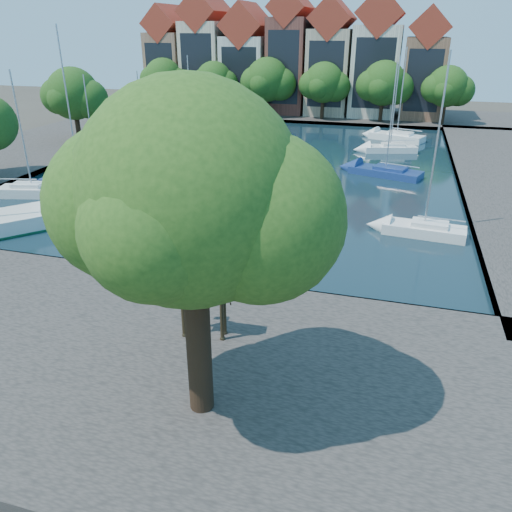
{
  "coord_description": "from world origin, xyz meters",
  "views": [
    {
      "loc": [
        12.87,
        -21.16,
        12.05
      ],
      "look_at": [
        7.38,
        -2.0,
        2.94
      ],
      "focal_mm": 35.0,
      "sensor_mm": 36.0,
      "label": 1
    }
  ],
  "objects_px": {
    "plane_tree": "(194,203)",
    "giraffe_statue": "(197,281)",
    "sailboat_left_a": "(32,189)",
    "sailboat_right_a": "(424,227)"
  },
  "relations": [
    {
      "from": "plane_tree",
      "to": "giraffe_statue",
      "type": "relative_size",
      "value": 2.09
    },
    {
      "from": "plane_tree",
      "to": "giraffe_statue",
      "type": "bearing_deg",
      "value": 114.43
    },
    {
      "from": "plane_tree",
      "to": "sailboat_left_a",
      "type": "distance_m",
      "value": 29.92
    },
    {
      "from": "plane_tree",
      "to": "sailboat_right_a",
      "type": "distance_m",
      "value": 21.58
    },
    {
      "from": "giraffe_statue",
      "to": "sailboat_left_a",
      "type": "height_order",
      "value": "sailboat_left_a"
    },
    {
      "from": "plane_tree",
      "to": "giraffe_statue",
      "type": "distance_m",
      "value": 6.41
    },
    {
      "from": "sailboat_right_a",
      "to": "sailboat_left_a",
      "type": "bearing_deg",
      "value": 179.75
    },
    {
      "from": "giraffe_statue",
      "to": "sailboat_right_a",
      "type": "relative_size",
      "value": 0.46
    },
    {
      "from": "giraffe_statue",
      "to": "sailboat_left_a",
      "type": "distance_m",
      "value": 25.26
    },
    {
      "from": "sailboat_right_a",
      "to": "giraffe_statue",
      "type": "bearing_deg",
      "value": -121.48
    }
  ]
}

